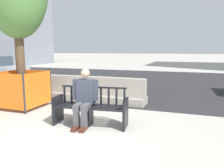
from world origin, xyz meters
TOP-DOWN VIEW (x-y plane):
  - ground_plane at (0.00, 0.00)m, footprint 200.00×200.00m
  - street_asphalt at (0.00, 8.70)m, footprint 120.00×12.00m
  - street_bench at (0.15, 1.03)m, footprint 1.74×0.70m
  - seated_person at (0.03, 0.96)m, footprint 0.59×0.75m
  - jersey_barrier_centre at (0.02, 3.27)m, footprint 2.03×0.77m
  - jersey_barrier_left at (-2.11, 3.28)m, footprint 2.03×0.76m
  - construction_fence at (-2.50, 1.82)m, footprint 1.25×1.25m

SIDE VIEW (x-z plane):
  - ground_plane at x=0.00m, z-range 0.00..0.00m
  - street_asphalt at x=0.00m, z-range 0.00..0.01m
  - jersey_barrier_centre at x=0.02m, z-range -0.08..0.76m
  - jersey_barrier_left at x=-2.11m, z-range -0.08..0.76m
  - street_bench at x=0.15m, z-range -0.04..0.84m
  - construction_fence at x=-2.50m, z-range 0.00..1.18m
  - seated_person at x=0.03m, z-range 0.03..1.35m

